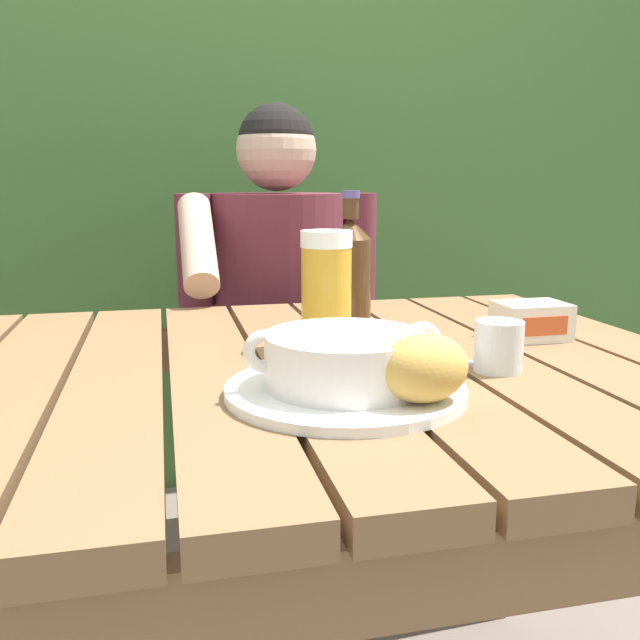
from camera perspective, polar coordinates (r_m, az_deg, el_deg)
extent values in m
cube|color=brown|center=(0.95, -24.42, -5.56)|extent=(0.12, 0.90, 0.04)
cube|color=brown|center=(0.93, -16.73, -5.30)|extent=(0.12, 0.90, 0.04)
cube|color=brown|center=(0.93, -8.91, -4.94)|extent=(0.12, 0.90, 0.04)
cube|color=brown|center=(0.95, -1.24, -4.50)|extent=(0.12, 0.90, 0.04)
cube|color=brown|center=(0.98, 6.04, -4.01)|extent=(0.12, 0.90, 0.04)
cube|color=brown|center=(1.03, 12.73, -3.50)|extent=(0.12, 0.90, 0.04)
cube|color=brown|center=(1.09, 18.75, -3.00)|extent=(0.12, 0.90, 0.04)
cube|color=brown|center=(1.16, 24.09, -2.52)|extent=(0.12, 0.90, 0.04)
cube|color=brown|center=(0.60, 7.64, -20.71)|extent=(1.09, 0.03, 0.08)
cube|color=brown|center=(1.36, -4.88, -2.07)|extent=(1.09, 0.03, 0.08)
cube|color=brown|center=(1.62, 14.61, -12.18)|extent=(0.06, 0.06, 0.72)
cube|color=#3D6731|center=(2.47, -8.92, 9.29)|extent=(3.46, 0.60, 1.82)
cylinder|color=#4C3823|center=(2.64, -21.96, 7.58)|extent=(0.10, 0.10, 1.71)
cylinder|color=brown|center=(1.77, 3.84, -14.34)|extent=(0.04, 0.04, 0.46)
cylinder|color=brown|center=(1.71, -9.62, -15.52)|extent=(0.04, 0.04, 0.46)
cylinder|color=brown|center=(2.13, 0.61, -9.70)|extent=(0.04, 0.04, 0.46)
cylinder|color=brown|center=(2.08, -10.37, -10.46)|extent=(0.04, 0.04, 0.46)
cube|color=brown|center=(1.82, -3.99, -5.43)|extent=(0.44, 0.44, 0.02)
cylinder|color=brown|center=(2.00, 0.64, 3.19)|extent=(0.04, 0.04, 0.50)
cylinder|color=brown|center=(1.95, -10.88, 2.74)|extent=(0.04, 0.04, 0.50)
cube|color=brown|center=(1.98, -5.00, 0.84)|extent=(0.40, 0.02, 0.04)
cube|color=brown|center=(1.96, -5.07, 4.43)|extent=(0.40, 0.02, 0.04)
cube|color=brown|center=(1.95, -5.13, 8.08)|extent=(0.40, 0.02, 0.04)
cylinder|color=#5E2532|center=(1.66, 0.90, -16.35)|extent=(0.11, 0.11, 0.45)
cylinder|color=#5E2532|center=(1.64, 0.08, -5.90)|extent=(0.13, 0.40, 0.13)
cylinder|color=#5E2532|center=(1.63, -5.16, -16.93)|extent=(0.11, 0.11, 0.45)
cylinder|color=#5E2532|center=(1.61, -5.85, -6.29)|extent=(0.13, 0.40, 0.13)
cylinder|color=#5E2532|center=(1.67, -3.56, 2.59)|extent=(0.32, 0.32, 0.47)
sphere|color=tan|center=(1.65, -3.71, 14.10)|extent=(0.19, 0.19, 0.19)
sphere|color=black|center=(1.65, -3.72, 14.76)|extent=(0.18, 0.18, 0.18)
cylinder|color=#5E2532|center=(1.68, 3.29, 6.20)|extent=(0.08, 0.08, 0.26)
cylinder|color=#5E2532|center=(1.61, -10.55, 5.80)|extent=(0.08, 0.08, 0.26)
cylinder|color=tan|center=(1.45, -10.28, 6.37)|extent=(0.07, 0.25, 0.21)
cylinder|color=white|center=(0.80, 2.12, -5.90)|extent=(0.28, 0.28, 0.01)
cylinder|color=white|center=(0.79, 2.15, -3.34)|extent=(0.19, 0.19, 0.06)
cylinder|color=#B05E25|center=(0.78, 2.15, -2.38)|extent=(0.17, 0.17, 0.01)
torus|color=white|center=(0.76, -4.68, -2.63)|extent=(0.05, 0.01, 0.05)
torus|color=white|center=(0.81, 8.57, -1.86)|extent=(0.05, 0.01, 0.05)
ellipsoid|color=gold|center=(0.73, 8.78, -4.02)|extent=(0.12, 0.10, 0.08)
cylinder|color=gold|center=(1.00, 0.54, 1.81)|extent=(0.07, 0.07, 0.15)
cylinder|color=white|center=(0.99, 0.55, 6.86)|extent=(0.08, 0.08, 0.02)
cylinder|color=#482D16|center=(1.07, 2.55, 2.62)|extent=(0.07, 0.07, 0.16)
cone|color=#482D16|center=(1.06, 2.59, 7.68)|extent=(0.07, 0.07, 0.03)
cylinder|color=#482D16|center=(1.06, 2.61, 9.37)|extent=(0.03, 0.03, 0.03)
cylinder|color=#55457D|center=(1.06, 2.62, 10.54)|extent=(0.03, 0.03, 0.01)
cylinder|color=silver|center=(0.92, 14.83, -2.14)|extent=(0.06, 0.06, 0.07)
cube|color=white|center=(1.12, 17.37, -0.07)|extent=(0.11, 0.08, 0.06)
cube|color=#D25127|center=(1.09, 18.47, -0.50)|extent=(0.08, 0.00, 0.03)
cube|color=silver|center=(0.94, 12.01, -3.61)|extent=(0.12, 0.04, 0.00)
cube|color=black|center=(0.93, 8.16, -3.55)|extent=(0.07, 0.03, 0.01)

